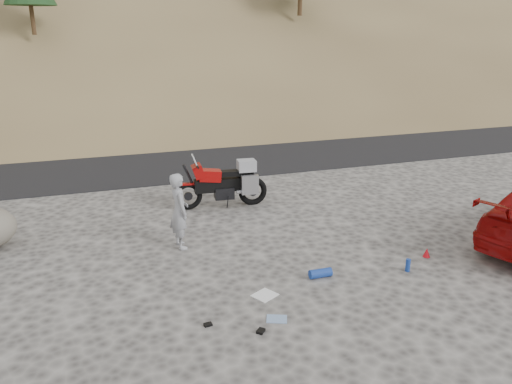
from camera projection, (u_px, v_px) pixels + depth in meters
ground at (221, 262)px, 9.99m from camera, size 140.00×140.00×0.00m
road at (158, 157)px, 18.10m from camera, size 120.00×7.00×0.05m
motorcycle at (225, 184)px, 12.90m from camera, size 2.45×0.81×1.46m
man at (181, 246)px, 10.69m from camera, size 0.46×0.64×1.63m
gear_white_cloth at (265, 295)px, 8.72m from camera, size 0.51×0.49×0.01m
gear_blue_mat at (320, 273)px, 9.34m from camera, size 0.43×0.18×0.17m
gear_bottle at (408, 265)px, 9.56m from camera, size 0.11×0.11×0.25m
gear_funnel at (427, 253)px, 10.18m from camera, size 0.15×0.15×0.19m
gear_glove_a at (208, 325)px, 7.84m from camera, size 0.13×0.10×0.04m
gear_glove_b at (261, 331)px, 7.66m from camera, size 0.17×0.17×0.05m
gear_blue_cloth at (277, 319)px, 8.01m from camera, size 0.39×0.35×0.01m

